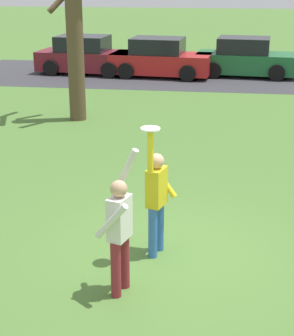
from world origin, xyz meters
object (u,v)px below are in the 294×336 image
(person_defender, at_px, (120,227))
(parked_car_green, at_px, (246,58))
(frisbee_disc, at_px, (150,129))
(parked_car_red, at_px, (160,59))
(parked_car_maroon, at_px, (86,56))
(bare_tree_tall, at_px, (73,27))
(person_catcher, at_px, (156,195))

(person_defender, relative_size, parked_car_green, 0.48)
(frisbee_disc, relative_size, parked_car_red, 0.07)
(parked_car_maroon, distance_m, parked_car_green, 6.79)
(parked_car_green, bearing_deg, frisbee_disc, -91.32)
(parked_car_red, relative_size, bare_tree_tall, 0.75)
(frisbee_disc, xyz_separation_m, parked_car_red, (-1.68, 15.56, -1.37))
(parked_car_red, distance_m, bare_tree_tall, 7.80)
(frisbee_disc, bearing_deg, parked_car_maroon, 107.27)
(person_catcher, height_order, parked_car_maroon, person_catcher)
(frisbee_disc, bearing_deg, parked_car_green, 83.46)
(person_catcher, relative_size, parked_car_maroon, 0.49)
(parked_car_red, height_order, bare_tree_tall, bare_tree_tall)
(person_defender, distance_m, parked_car_red, 16.57)
(person_catcher, relative_size, person_defender, 1.02)
(person_defender, bearing_deg, bare_tree_tall, 35.10)
(person_catcher, relative_size, bare_tree_tall, 0.37)
(parked_car_green, bearing_deg, person_catcher, -91.18)
(bare_tree_tall, bearing_deg, person_defender, -71.63)
(frisbee_disc, xyz_separation_m, parked_car_green, (1.85, 16.17, -1.37))
(parked_car_red, xyz_separation_m, parked_car_green, (3.53, 0.62, 0.00))
(frisbee_disc, bearing_deg, person_defender, -106.73)
(person_defender, xyz_separation_m, parked_car_maroon, (-4.65, 16.81, -0.25))
(frisbee_disc, xyz_separation_m, bare_tree_tall, (-3.32, 8.19, 0.60))
(parked_car_red, bearing_deg, person_catcher, -78.30)
(parked_car_maroon, height_order, bare_tree_tall, bare_tree_tall)
(person_catcher, distance_m, frisbee_disc, 1.13)
(bare_tree_tall, bearing_deg, parked_car_green, 57.05)
(parked_car_green, bearing_deg, parked_car_maroon, -172.14)
(parked_car_maroon, height_order, parked_car_green, same)
(frisbee_disc, relative_size, parked_car_maroon, 0.07)
(person_catcher, height_order, frisbee_disc, frisbee_disc)
(frisbee_disc, height_order, bare_tree_tall, bare_tree_tall)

